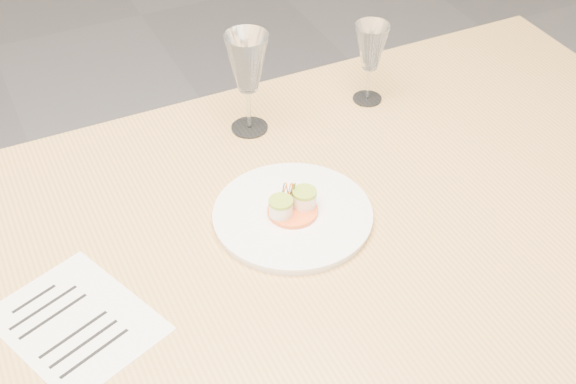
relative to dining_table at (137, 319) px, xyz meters
name	(u,v)px	position (x,y,z in m)	size (l,w,h in m)	color
dining_table	(137,319)	(0.00, 0.00, 0.00)	(2.40, 1.00, 0.75)	tan
dinner_plate	(293,214)	(0.32, 0.05, 0.08)	(0.30, 0.30, 0.08)	white
recipe_sheet	(76,322)	(-0.10, -0.02, 0.07)	(0.28, 0.31, 0.00)	white
wine_glass_1	(247,65)	(0.37, 0.35, 0.22)	(0.09, 0.09, 0.22)	white
wine_glass_2	(371,49)	(0.65, 0.33, 0.20)	(0.07, 0.07, 0.18)	white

